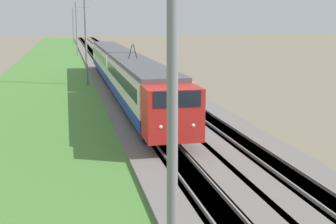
% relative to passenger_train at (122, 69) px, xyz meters
% --- Properties ---
extents(ballast_main, '(240.00, 4.40, 0.30)m').
position_rel_passenger_train_xyz_m(ballast_main, '(9.35, 0.00, -2.13)').
color(ballast_main, slate).
rests_on(ballast_main, ground).
extents(ballast_adjacent, '(240.00, 4.40, 0.30)m').
position_rel_passenger_train_xyz_m(ballast_adjacent, '(9.35, -4.09, -2.13)').
color(ballast_adjacent, slate).
rests_on(ballast_adjacent, ground).
extents(track_main, '(240.00, 1.57, 0.45)m').
position_rel_passenger_train_xyz_m(track_main, '(9.35, 0.00, -2.12)').
color(track_main, '#4C4238').
rests_on(track_main, ground).
extents(track_adjacent, '(240.00, 1.57, 0.45)m').
position_rel_passenger_train_xyz_m(track_adjacent, '(9.35, -4.09, -2.12)').
color(track_adjacent, '#4C4238').
rests_on(track_adjacent, ground).
extents(grass_verge, '(240.00, 13.39, 0.12)m').
position_rel_passenger_train_xyz_m(grass_verge, '(9.35, 5.82, -2.22)').
color(grass_verge, '#4C8438').
rests_on(grass_verge, ground).
extents(passenger_train, '(43.03, 2.85, 4.89)m').
position_rel_passenger_train_xyz_m(passenger_train, '(0.00, 0.00, 0.00)').
color(passenger_train, red).
rests_on(passenger_train, ground).
extents(catenary_mast_near, '(0.22, 2.56, 9.52)m').
position_rel_passenger_train_xyz_m(catenary_mast_near, '(-33.67, 2.86, 2.63)').
color(catenary_mast_near, slate).
rests_on(catenary_mast_near, ground).
extents(catenary_mast_mid, '(0.22, 2.56, 9.66)m').
position_rel_passenger_train_xyz_m(catenary_mast_mid, '(6.09, 2.86, 2.70)').
color(catenary_mast_mid, slate).
rests_on(catenary_mast_mid, ground).
extents(catenary_mast_far, '(0.22, 2.56, 9.75)m').
position_rel_passenger_train_xyz_m(catenary_mast_far, '(45.86, 2.86, 2.74)').
color(catenary_mast_far, slate).
rests_on(catenary_mast_far, ground).
extents(catenary_mast_distant, '(0.22, 2.56, 9.66)m').
position_rel_passenger_train_xyz_m(catenary_mast_distant, '(85.63, 2.86, 2.70)').
color(catenary_mast_distant, slate).
rests_on(catenary_mast_distant, ground).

